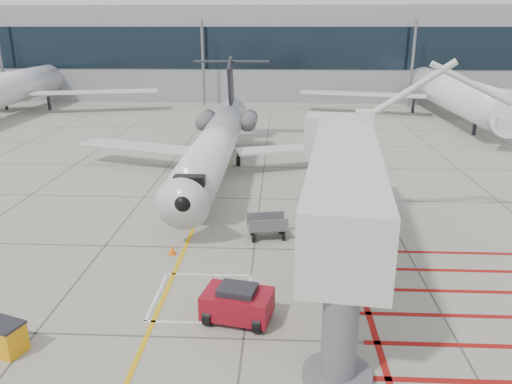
{
  "coord_description": "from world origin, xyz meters",
  "views": [
    {
      "loc": [
        1.25,
        -19.98,
        11.22
      ],
      "look_at": [
        0.0,
        6.0,
        2.5
      ],
      "focal_mm": 35.0,
      "sensor_mm": 36.0,
      "label": 1
    }
  ],
  "objects_px": {
    "regional_jet": "(211,131)",
    "jet_bridge": "(344,199)",
    "pushback_tug": "(237,302)",
    "spill_bin": "(4,337)"
  },
  "relations": [
    {
      "from": "regional_jet",
      "to": "spill_bin",
      "type": "height_order",
      "value": "regional_jet"
    },
    {
      "from": "jet_bridge",
      "to": "pushback_tug",
      "type": "xyz_separation_m",
      "value": [
        -4.42,
        -3.42,
        -3.23
      ]
    },
    {
      "from": "jet_bridge",
      "to": "pushback_tug",
      "type": "distance_m",
      "value": 6.45
    },
    {
      "from": "jet_bridge",
      "to": "pushback_tug",
      "type": "height_order",
      "value": "jet_bridge"
    },
    {
      "from": "regional_jet",
      "to": "spill_bin",
      "type": "relative_size",
      "value": 22.52
    },
    {
      "from": "regional_jet",
      "to": "jet_bridge",
      "type": "height_order",
      "value": "regional_jet"
    },
    {
      "from": "pushback_tug",
      "to": "spill_bin",
      "type": "bearing_deg",
      "value": -151.12
    },
    {
      "from": "jet_bridge",
      "to": "spill_bin",
      "type": "relative_size",
      "value": 14.61
    },
    {
      "from": "regional_jet",
      "to": "pushback_tug",
      "type": "xyz_separation_m",
      "value": [
        3.36,
        -17.75,
        -3.27
      ]
    },
    {
      "from": "regional_jet",
      "to": "jet_bridge",
      "type": "distance_m",
      "value": 16.3
    }
  ]
}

